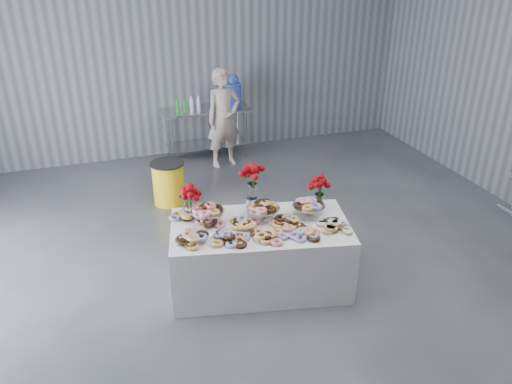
% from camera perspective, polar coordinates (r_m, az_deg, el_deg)
% --- Properties ---
extents(ground, '(9.00, 9.00, 0.00)m').
position_cam_1_polar(ground, '(5.58, 2.51, -11.53)').
color(ground, '#35373C').
rests_on(ground, ground).
extents(room_walls, '(8.04, 9.04, 4.02)m').
position_cam_1_polar(room_walls, '(4.45, -0.57, 16.21)').
color(room_walls, slate).
rests_on(room_walls, ground).
extents(display_table, '(2.07, 1.37, 0.75)m').
position_cam_1_polar(display_table, '(5.52, 0.49, -7.19)').
color(display_table, white).
rests_on(display_table, ground).
extents(prep_table, '(1.50, 0.60, 0.90)m').
position_cam_1_polar(prep_table, '(8.85, -5.70, 7.75)').
color(prep_table, silver).
rests_on(prep_table, ground).
extents(donut_mounds, '(1.93, 1.16, 0.09)m').
position_cam_1_polar(donut_mounds, '(5.25, 0.68, -3.65)').
color(donut_mounds, '#E3A953').
rests_on(donut_mounds, display_table).
extents(cake_stand_left, '(0.36, 0.36, 0.17)m').
position_cam_1_polar(cake_stand_left, '(5.35, -5.55, -2.05)').
color(cake_stand_left, silver).
rests_on(cake_stand_left, display_table).
extents(cake_stand_mid, '(0.36, 0.36, 0.17)m').
position_cam_1_polar(cake_stand_mid, '(5.38, 0.84, -1.70)').
color(cake_stand_mid, silver).
rests_on(cake_stand_mid, display_table).
extents(cake_stand_right, '(0.36, 0.36, 0.17)m').
position_cam_1_polar(cake_stand_right, '(5.47, 6.04, -1.40)').
color(cake_stand_right, silver).
rests_on(cake_stand_right, display_table).
extents(danish_pile, '(0.48, 0.48, 0.11)m').
position_cam_1_polar(danish_pile, '(5.30, 8.80, -3.59)').
color(danish_pile, silver).
rests_on(danish_pile, display_table).
extents(bouquet_left, '(0.26, 0.26, 0.42)m').
position_cam_1_polar(bouquet_left, '(5.37, -7.79, -0.18)').
color(bouquet_left, white).
rests_on(bouquet_left, display_table).
extents(bouquet_right, '(0.26, 0.26, 0.42)m').
position_cam_1_polar(bouquet_right, '(5.56, 7.30, 0.83)').
color(bouquet_right, white).
rests_on(bouquet_right, display_table).
extents(bouquet_center, '(0.26, 0.26, 0.57)m').
position_cam_1_polar(bouquet_center, '(5.45, -0.46, 1.45)').
color(bouquet_center, silver).
rests_on(bouquet_center, display_table).
extents(water_jug, '(0.28, 0.28, 0.55)m').
position_cam_1_polar(water_jug, '(8.82, -2.63, 11.38)').
color(water_jug, blue).
rests_on(water_jug, prep_table).
extents(drink_bottles, '(0.54, 0.08, 0.27)m').
position_cam_1_polar(drink_bottles, '(8.57, -7.78, 9.94)').
color(drink_bottles, '#268C33').
rests_on(drink_bottles, prep_table).
extents(person, '(0.67, 0.51, 1.67)m').
position_cam_1_polar(person, '(8.43, -3.71, 8.41)').
color(person, '#CC8C93').
rests_on(person, ground).
extents(trash_barrel, '(0.49, 0.49, 0.64)m').
position_cam_1_polar(trash_barrel, '(7.38, -9.96, 1.05)').
color(trash_barrel, yellow).
rests_on(trash_barrel, ground).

